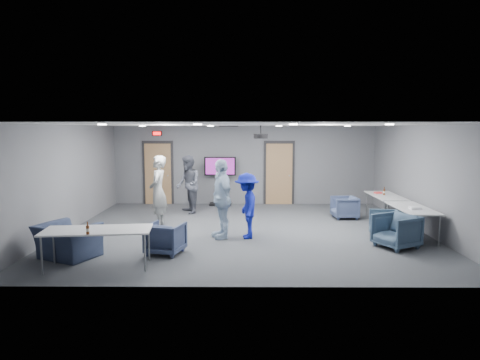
{
  "coord_description": "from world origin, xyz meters",
  "views": [
    {
      "loc": [
        -0.05,
        -10.78,
        2.58
      ],
      "look_at": [
        -0.13,
        0.9,
        1.2
      ],
      "focal_mm": 32.0,
      "sensor_mm": 36.0,
      "label": 1
    }
  ],
  "objects_px": {
    "table_front_left": "(97,231)",
    "tv_stand": "(220,178)",
    "person_c": "(221,199)",
    "chair_right_b": "(386,225)",
    "chair_front_a": "(166,238)",
    "bottle_front": "(88,230)",
    "person_d": "(247,206)",
    "projector": "(261,136)",
    "bottle_right": "(384,192)",
    "chair_right_a": "(344,207)",
    "person_a": "(158,191)",
    "person_b": "(188,184)",
    "table_right_b": "(412,209)",
    "table_right_a": "(386,197)",
    "chair_front_b": "(68,241)",
    "chair_right_c": "(396,231)"
  },
  "relations": [
    {
      "from": "table_right_b",
      "to": "table_front_left",
      "type": "relative_size",
      "value": 0.88
    },
    {
      "from": "person_b",
      "to": "table_front_left",
      "type": "bearing_deg",
      "value": -33.92
    },
    {
      "from": "projector",
      "to": "bottle_right",
      "type": "bearing_deg",
      "value": -9.6
    },
    {
      "from": "person_d",
      "to": "projector",
      "type": "bearing_deg",
      "value": 161.89
    },
    {
      "from": "chair_right_c",
      "to": "bottle_right",
      "type": "relative_size",
      "value": 3.44
    },
    {
      "from": "chair_front_a",
      "to": "bottle_front",
      "type": "bearing_deg",
      "value": 63.31
    },
    {
      "from": "person_d",
      "to": "tv_stand",
      "type": "bearing_deg",
      "value": -174.27
    },
    {
      "from": "chair_front_a",
      "to": "projector",
      "type": "relative_size",
      "value": 1.89
    },
    {
      "from": "bottle_right",
      "to": "person_b",
      "type": "bearing_deg",
      "value": 170.1
    },
    {
      "from": "chair_right_a",
      "to": "bottle_right",
      "type": "distance_m",
      "value": 1.19
    },
    {
      "from": "person_c",
      "to": "person_d",
      "type": "xyz_separation_m",
      "value": [
        0.6,
        -0.03,
        -0.16
      ]
    },
    {
      "from": "table_front_left",
      "to": "tv_stand",
      "type": "xyz_separation_m",
      "value": [
        1.93,
        6.75,
        0.25
      ]
    },
    {
      "from": "person_a",
      "to": "person_b",
      "type": "distance_m",
      "value": 1.9
    },
    {
      "from": "projector",
      "to": "tv_stand",
      "type": "bearing_deg",
      "value": 99.11
    },
    {
      "from": "tv_stand",
      "to": "table_right_a",
      "type": "bearing_deg",
      "value": -27.66
    },
    {
      "from": "chair_front_a",
      "to": "projector",
      "type": "distance_m",
      "value": 4.22
    },
    {
      "from": "table_front_left",
      "to": "tv_stand",
      "type": "relative_size",
      "value": 1.23
    },
    {
      "from": "chair_right_c",
      "to": "table_front_left",
      "type": "height_order",
      "value": "chair_right_c"
    },
    {
      "from": "person_c",
      "to": "chair_right_b",
      "type": "relative_size",
      "value": 2.54
    },
    {
      "from": "chair_right_a",
      "to": "bottle_front",
      "type": "height_order",
      "value": "bottle_front"
    },
    {
      "from": "chair_front_b",
      "to": "bottle_right",
      "type": "relative_size",
      "value": 4.56
    },
    {
      "from": "chair_right_c",
      "to": "bottle_right",
      "type": "xyz_separation_m",
      "value": [
        0.66,
        2.87,
        0.45
      ]
    },
    {
      "from": "chair_front_b",
      "to": "bottle_right",
      "type": "distance_m",
      "value": 8.42
    },
    {
      "from": "person_a",
      "to": "bottle_front",
      "type": "distance_m",
      "value": 3.87
    },
    {
      "from": "chair_front_a",
      "to": "table_front_left",
      "type": "bearing_deg",
      "value": 54.29
    },
    {
      "from": "table_front_left",
      "to": "person_b",
      "type": "bearing_deg",
      "value": 72.76
    },
    {
      "from": "chair_front_a",
      "to": "table_front_left",
      "type": "relative_size",
      "value": 0.35
    },
    {
      "from": "table_right_b",
      "to": "projector",
      "type": "height_order",
      "value": "projector"
    },
    {
      "from": "chair_front_a",
      "to": "bottle_front",
      "type": "xyz_separation_m",
      "value": [
        -1.14,
        -1.29,
        0.49
      ]
    },
    {
      "from": "person_b",
      "to": "table_right_a",
      "type": "relative_size",
      "value": 1.01
    },
    {
      "from": "tv_stand",
      "to": "chair_front_b",
      "type": "bearing_deg",
      "value": -114.13
    },
    {
      "from": "person_b",
      "to": "tv_stand",
      "type": "bearing_deg",
      "value": 125.44
    },
    {
      "from": "table_front_left",
      "to": "table_right_b",
      "type": "bearing_deg",
      "value": 12.63
    },
    {
      "from": "projector",
      "to": "chair_right_b",
      "type": "bearing_deg",
      "value": -46.14
    },
    {
      "from": "chair_right_a",
      "to": "bottle_right",
      "type": "xyz_separation_m",
      "value": [
        1.06,
        -0.25,
        0.5
      ]
    },
    {
      "from": "chair_front_a",
      "to": "table_right_b",
      "type": "relative_size",
      "value": 0.4
    },
    {
      "from": "person_a",
      "to": "bottle_right",
      "type": "bearing_deg",
      "value": 96.94
    },
    {
      "from": "table_right_a",
      "to": "bottle_right",
      "type": "bearing_deg",
      "value": 26.66
    },
    {
      "from": "chair_right_a",
      "to": "chair_front_b",
      "type": "xyz_separation_m",
      "value": [
        -6.5,
        -3.92,
        0.03
      ]
    },
    {
      "from": "chair_front_a",
      "to": "table_front_left",
      "type": "distance_m",
      "value": 1.48
    },
    {
      "from": "chair_front_a",
      "to": "table_right_a",
      "type": "relative_size",
      "value": 0.41
    },
    {
      "from": "person_a",
      "to": "chair_right_c",
      "type": "xyz_separation_m",
      "value": [
        5.62,
        -2.06,
        -0.58
      ]
    },
    {
      "from": "table_right_b",
      "to": "table_front_left",
      "type": "xyz_separation_m",
      "value": [
        -6.77,
        -2.31,
        0.0
      ]
    },
    {
      "from": "person_a",
      "to": "projector",
      "type": "relative_size",
      "value": 4.97
    },
    {
      "from": "person_a",
      "to": "chair_right_b",
      "type": "bearing_deg",
      "value": 76.78
    },
    {
      "from": "person_a",
      "to": "tv_stand",
      "type": "relative_size",
      "value": 1.14
    },
    {
      "from": "chair_right_c",
      "to": "table_right_a",
      "type": "height_order",
      "value": "chair_right_c"
    },
    {
      "from": "person_a",
      "to": "chair_right_a",
      "type": "relative_size",
      "value": 2.68
    },
    {
      "from": "person_d",
      "to": "bottle_front",
      "type": "height_order",
      "value": "person_d"
    },
    {
      "from": "projector",
      "to": "table_right_b",
      "type": "bearing_deg",
      "value": -39.51
    }
  ]
}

